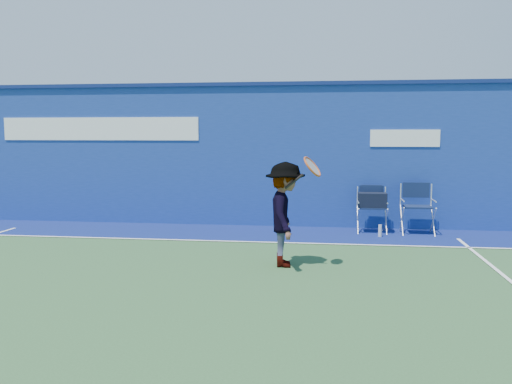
# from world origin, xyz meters

# --- Properties ---
(ground) EXTENTS (80.00, 80.00, 0.00)m
(ground) POSITION_xyz_m (0.00, 0.00, 0.00)
(ground) COLOR #2D522C
(ground) RESTS_ON ground
(stadium_wall) EXTENTS (24.00, 0.50, 3.08)m
(stadium_wall) POSITION_xyz_m (-0.00, 5.20, 1.55)
(stadium_wall) COLOR navy
(stadium_wall) RESTS_ON ground
(out_of_bounds_strip) EXTENTS (24.00, 1.80, 0.01)m
(out_of_bounds_strip) POSITION_xyz_m (0.00, 4.10, 0.00)
(out_of_bounds_strip) COLOR navy
(out_of_bounds_strip) RESTS_ON ground
(court_lines) EXTENTS (24.00, 12.00, 0.01)m
(court_lines) POSITION_xyz_m (0.00, 0.60, 0.01)
(court_lines) COLOR white
(court_lines) RESTS_ON out_of_bounds_strip
(directors_chair_left) EXTENTS (0.56, 0.52, 0.95)m
(directors_chair_left) POSITION_xyz_m (2.93, 4.51, 0.40)
(directors_chair_left) COLOR silver
(directors_chair_left) RESTS_ON ground
(directors_chair_right) EXTENTS (0.60, 0.54, 1.01)m
(directors_chair_right) POSITION_xyz_m (3.82, 4.48, 0.32)
(directors_chair_right) COLOR silver
(directors_chair_right) RESTS_ON ground
(water_bottle) EXTENTS (0.07, 0.07, 0.24)m
(water_bottle) POSITION_xyz_m (3.06, 4.05, 0.12)
(water_bottle) COLOR silver
(water_bottle) RESTS_ON ground
(tennis_player) EXTENTS (0.91, 1.07, 1.67)m
(tennis_player) POSITION_xyz_m (1.41, 1.51, 0.79)
(tennis_player) COLOR #EA4738
(tennis_player) RESTS_ON ground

